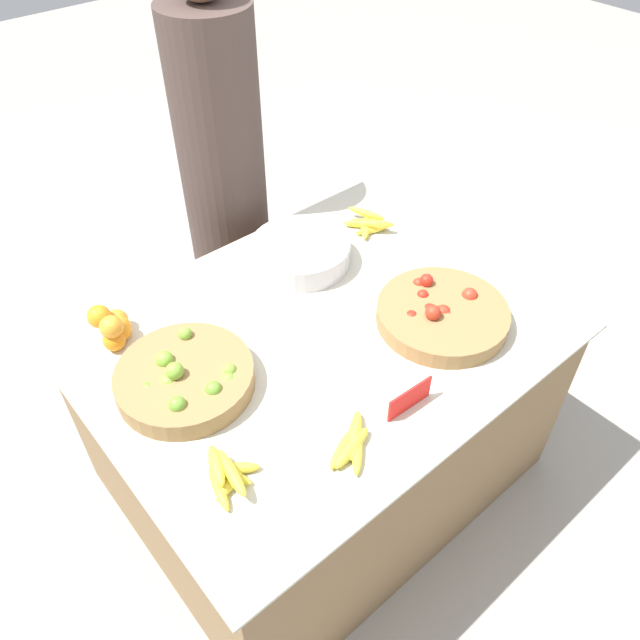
# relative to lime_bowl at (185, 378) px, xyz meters

# --- Properties ---
(ground_plane) EXTENTS (12.00, 12.00, 0.00)m
(ground_plane) POSITION_rel_lime_bowl_xyz_m (0.43, -0.08, -0.78)
(ground_plane) COLOR #A39E93
(market_table) EXTENTS (1.43, 1.12, 0.74)m
(market_table) POSITION_rel_lime_bowl_xyz_m (0.43, -0.08, -0.41)
(market_table) COLOR olive
(market_table) RESTS_ON ground_plane
(lime_bowl) EXTENTS (0.39, 0.39, 0.11)m
(lime_bowl) POSITION_rel_lime_bowl_xyz_m (0.00, 0.00, 0.00)
(lime_bowl) COLOR olive
(lime_bowl) RESTS_ON market_table
(tomato_basket) EXTENTS (0.41, 0.41, 0.10)m
(tomato_basket) POSITION_rel_lime_bowl_xyz_m (0.75, -0.29, -0.00)
(tomato_basket) COLOR olive
(tomato_basket) RESTS_ON market_table
(orange_pile) EXTENTS (0.12, 0.14, 0.12)m
(orange_pile) POSITION_rel_lime_bowl_xyz_m (-0.07, 0.30, 0.02)
(orange_pile) COLOR orange
(orange_pile) RESTS_ON market_table
(metal_bowl) EXTENTS (0.34, 0.34, 0.08)m
(metal_bowl) POSITION_rel_lime_bowl_xyz_m (0.61, 0.23, 0.01)
(metal_bowl) COLOR silver
(metal_bowl) RESTS_ON market_table
(price_sign) EXTENTS (0.15, 0.01, 0.08)m
(price_sign) POSITION_rel_lime_bowl_xyz_m (0.42, -0.46, 0.01)
(price_sign) COLOR red
(price_sign) RESTS_ON market_table
(banana_bunch_front_right) EXTENTS (0.15, 0.21, 0.05)m
(banana_bunch_front_right) POSITION_rel_lime_bowl_xyz_m (0.93, 0.23, -0.01)
(banana_bunch_front_right) COLOR yellow
(banana_bunch_front_right) RESTS_ON market_table
(banana_bunch_back_center) EXTENTS (0.19, 0.17, 0.04)m
(banana_bunch_back_center) POSITION_rel_lime_bowl_xyz_m (0.22, -0.46, -0.02)
(banana_bunch_back_center) COLOR yellow
(banana_bunch_back_center) RESTS_ON market_table
(banana_bunch_front_left) EXTENTS (0.15, 0.18, 0.06)m
(banana_bunch_front_left) POSITION_rel_lime_bowl_xyz_m (-0.08, -0.33, -0.01)
(banana_bunch_front_left) COLOR yellow
(banana_bunch_front_left) RESTS_ON market_table
(vendor_person) EXTENTS (0.32, 0.32, 1.65)m
(vendor_person) POSITION_rel_lime_bowl_xyz_m (0.64, 0.74, -0.01)
(vendor_person) COLOR #473833
(vendor_person) RESTS_ON ground_plane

